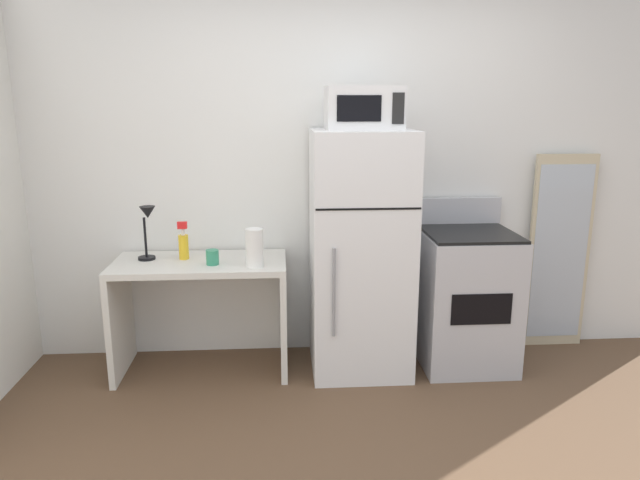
{
  "coord_description": "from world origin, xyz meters",
  "views": [
    {
      "loc": [
        -0.45,
        -2.3,
        1.75
      ],
      "look_at": [
        -0.22,
        1.1,
        0.94
      ],
      "focal_mm": 32.66,
      "sensor_mm": 36.0,
      "label": 1
    }
  ],
  "objects": [
    {
      "name": "wall_back_white",
      "position": [
        0.0,
        1.7,
        1.3
      ],
      "size": [
        5.0,
        0.1,
        2.6
      ],
      "primitive_type": "cube",
      "color": "white",
      "rests_on": "ground"
    },
    {
      "name": "desk",
      "position": [
        -0.98,
        1.35,
        0.52
      ],
      "size": [
        1.11,
        0.56,
        0.75
      ],
      "color": "silver",
      "rests_on": "ground"
    },
    {
      "name": "desk_lamp",
      "position": [
        -1.3,
        1.4,
        0.99
      ],
      "size": [
        0.14,
        0.12,
        0.35
      ],
      "color": "black",
      "rests_on": "desk"
    },
    {
      "name": "coffee_mug",
      "position": [
        -0.88,
        1.26,
        0.8
      ],
      "size": [
        0.08,
        0.08,
        0.09
      ],
      "primitive_type": "cylinder",
      "color": "#338C66",
      "rests_on": "desk"
    },
    {
      "name": "paper_towel_roll",
      "position": [
        -0.61,
        1.2,
        0.87
      ],
      "size": [
        0.11,
        0.11,
        0.24
      ],
      "primitive_type": "cylinder",
      "color": "white",
      "rests_on": "desk"
    },
    {
      "name": "spray_bottle",
      "position": [
        -1.08,
        1.41,
        0.85
      ],
      "size": [
        0.06,
        0.06,
        0.25
      ],
      "color": "yellow",
      "rests_on": "desk"
    },
    {
      "name": "refrigerator",
      "position": [
        0.06,
        1.32,
        0.79
      ],
      "size": [
        0.64,
        0.64,
        1.58
      ],
      "color": "white",
      "rests_on": "ground"
    },
    {
      "name": "microwave",
      "position": [
        0.06,
        1.3,
        1.71
      ],
      "size": [
        0.46,
        0.35,
        0.26
      ],
      "color": "silver",
      "rests_on": "refrigerator"
    },
    {
      "name": "oven_range",
      "position": [
        0.79,
        1.33,
        0.47
      ],
      "size": [
        0.6,
        0.61,
        1.1
      ],
      "color": "#B7B7BC",
      "rests_on": "ground"
    },
    {
      "name": "leaning_mirror",
      "position": [
        1.53,
        1.59,
        0.7
      ],
      "size": [
        0.44,
        0.03,
        1.4
      ],
      "color": "#C6B793",
      "rests_on": "ground"
    }
  ]
}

